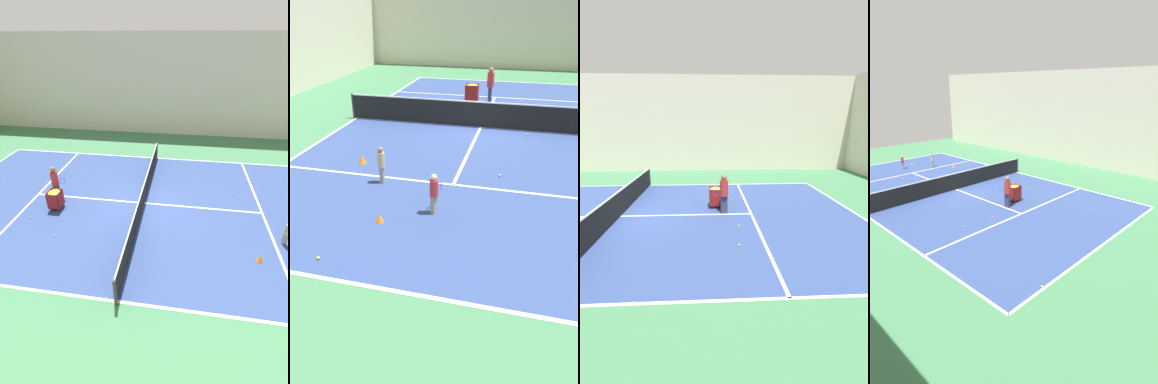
% 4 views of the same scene
% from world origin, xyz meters
% --- Properties ---
extents(ground_plane, '(35.51, 35.51, 0.00)m').
position_xyz_m(ground_plane, '(0.00, 0.00, 0.00)').
color(ground_plane, '#3D754C').
extents(court_playing_area, '(11.42, 20.77, 0.00)m').
position_xyz_m(court_playing_area, '(0.00, 0.00, 0.00)').
color(court_playing_area, navy).
rests_on(court_playing_area, ground).
extents(line_sideline_left, '(0.10, 20.77, 0.00)m').
position_xyz_m(line_sideline_left, '(-5.71, 0.00, 0.01)').
color(line_sideline_left, white).
rests_on(line_sideline_left, ground).
extents(line_sideline_right, '(0.10, 20.77, 0.00)m').
position_xyz_m(line_sideline_right, '(5.71, 0.00, 0.01)').
color(line_sideline_right, white).
rests_on(line_sideline_right, ground).
extents(line_service_near, '(11.42, 0.10, 0.00)m').
position_xyz_m(line_service_near, '(0.00, -5.71, 0.01)').
color(line_service_near, white).
rests_on(line_service_near, ground).
extents(line_service_far, '(11.42, 0.10, 0.00)m').
position_xyz_m(line_service_far, '(0.00, 5.71, 0.01)').
color(line_service_far, white).
rests_on(line_service_far, ground).
extents(line_centre_service, '(0.10, 11.42, 0.00)m').
position_xyz_m(line_centre_service, '(0.00, 0.00, 0.01)').
color(line_centre_service, white).
rests_on(line_centre_service, ground).
extents(hall_enclosure_right, '(0.15, 31.81, 7.60)m').
position_xyz_m(hall_enclosure_right, '(11.16, 0.00, 3.80)').
color(hall_enclosure_right, beige).
rests_on(hall_enclosure_right, ground).
extents(tennis_net, '(11.72, 0.10, 1.10)m').
position_xyz_m(tennis_net, '(0.00, 0.00, 0.57)').
color(tennis_net, '#2D2D33').
rests_on(tennis_net, ground).
extents(coach_at_net, '(0.41, 0.69, 1.78)m').
position_xyz_m(coach_at_net, '(-0.18, 4.51, 1.02)').
color(coach_at_net, '#2D3351').
rests_on(coach_at_net, ground).
extents(child_midcourt, '(0.24, 0.24, 1.11)m').
position_xyz_m(child_midcourt, '(-2.06, -6.06, 0.64)').
color(child_midcourt, gray).
rests_on(child_midcourt, ground).
extents(ball_cart, '(0.64, 0.58, 0.96)m').
position_xyz_m(ball_cart, '(-1.07, 4.15, 0.68)').
color(ball_cart, maroon).
rests_on(ball_cart, ground).
extents(training_cone_1, '(0.26, 0.26, 0.28)m').
position_xyz_m(training_cone_1, '(-3.24, -4.87, 0.14)').
color(training_cone_1, orange).
rests_on(training_cone_1, ground).
extents(tennis_ball_0, '(0.07, 0.07, 0.07)m').
position_xyz_m(tennis_ball_0, '(-5.68, 0.34, 0.04)').
color(tennis_ball_0, yellow).
rests_on(tennis_ball_0, ground).
extents(tennis_ball_1, '(0.07, 0.07, 0.07)m').
position_xyz_m(tennis_ball_1, '(-3.08, 3.35, 0.04)').
color(tennis_ball_1, yellow).
rests_on(tennis_ball_1, ground).
extents(tennis_ball_2, '(0.07, 0.07, 0.07)m').
position_xyz_m(tennis_ball_2, '(1.43, 5.01, 0.04)').
color(tennis_ball_2, yellow).
rests_on(tennis_ball_2, ground).
extents(tennis_ball_3, '(0.07, 0.07, 0.07)m').
position_xyz_m(tennis_ball_3, '(1.94, -0.57, 0.04)').
color(tennis_ball_3, yellow).
rests_on(tennis_ball_3, ground).
extents(tennis_ball_5, '(0.07, 0.07, 0.07)m').
position_xyz_m(tennis_ball_5, '(4.04, 10.30, 0.04)').
color(tennis_ball_5, yellow).
rests_on(tennis_ball_5, ground).
extents(tennis_ball_6, '(0.07, 0.07, 0.07)m').
position_xyz_m(tennis_ball_6, '(5.43, -7.77, 0.04)').
color(tennis_ball_6, yellow).
rests_on(tennis_ball_6, ground).
extents(tennis_ball_7, '(0.07, 0.07, 0.07)m').
position_xyz_m(tennis_ball_7, '(-2.05, 5.04, 0.04)').
color(tennis_ball_7, yellow).
rests_on(tennis_ball_7, ground).
extents(tennis_ball_9, '(0.07, 0.07, 0.07)m').
position_xyz_m(tennis_ball_9, '(3.04, 4.83, 0.04)').
color(tennis_ball_9, yellow).
rests_on(tennis_ball_9, ground).
extents(tennis_ball_10, '(0.07, 0.07, 0.07)m').
position_xyz_m(tennis_ball_10, '(1.25, -4.78, 0.04)').
color(tennis_ball_10, yellow).
rests_on(tennis_ball_10, ground).
extents(tennis_ball_11, '(0.07, 0.07, 0.07)m').
position_xyz_m(tennis_ball_11, '(5.72, 2.19, 0.04)').
color(tennis_ball_11, yellow).
rests_on(tennis_ball_11, ground).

